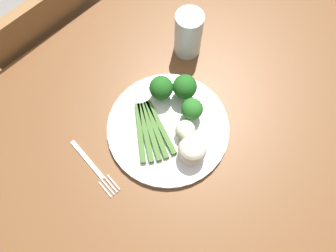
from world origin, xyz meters
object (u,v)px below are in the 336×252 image
Objects in this scene: dining_table at (197,141)px; water_glass at (188,34)px; plate at (168,128)px; chair at (61,57)px; cauliflower_back at (185,130)px; cauliflower_front at (192,150)px; broccoli_outer_edge at (161,88)px; fork at (94,168)px; broccoli_right at (192,109)px; broccoli_near_center at (185,87)px; asparagus_bundle at (151,130)px.

water_glass is (-0.13, -0.18, 0.18)m from dining_table.
chair is at bearing -89.10° from plate.
cauliflower_back is 0.05m from cauliflower_front.
dining_table is 0.21m from broccoli_outer_edge.
cauliflower_front reaches higher than dining_table.
cauliflower_front is (0.05, 0.16, -0.01)m from broccoli_outer_edge.
cauliflower_back is 0.23m from fork.
chair is 0.58m from water_glass.
chair reaches higher than fork.
broccoli_right is 0.10m from cauliflower_front.
broccoli_near_center is 0.10m from cauliflower_back.
cauliflower_back reaches higher than dining_table.
water_glass is at bearing -146.43° from plate.
broccoli_near_center reaches higher than broccoli_outer_edge.
plate is (-0.01, 0.56, 0.28)m from chair.
plate is 2.28× the size of water_glass.
broccoli_right is at bearing 96.31° from asparagus_bundle.
fork is at bearing -23.47° from cauliflower_back.
plate is 6.20× the size of cauliflower_back.
broccoli_outer_edge is (-0.05, -0.07, 0.05)m from plate.
broccoli_outer_edge is 0.98× the size of broccoli_near_center.
broccoli_outer_edge is at bearing 148.58° from asparagus_bundle.
water_glass is (-0.20, 0.43, 0.34)m from chair.
broccoli_right is (-0.07, 0.57, 0.33)m from chair.
asparagus_bundle is 0.13m from broccoli_near_center.
dining_table is 0.18m from cauliflower_front.
plate is 0.10m from broccoli_outer_edge.
asparagus_bundle is 0.11m from broccoli_right.
broccoli_near_center reaches higher than cauliflower_back.
chair is at bearing -155.66° from asparagus_bundle.
asparagus_bundle is (0.03, 0.54, 0.30)m from chair.
cauliflower_back reaches higher than fork.
broccoli_right reaches higher than plate.
asparagus_bundle is 2.22× the size of broccoli_near_center.
dining_table is 0.16m from cauliflower_back.
fork is at bearing -3.27° from broccoli_near_center.
broccoli_outer_edge is at bearing -80.49° from broccoli_right.
cauliflower_front is (0.08, 0.04, 0.16)m from dining_table.
broccoli_outer_edge is 0.55× the size of water_glass.
broccoli_outer_edge is at bearing -41.60° from broccoli_near_center.
broccoli_near_center is (-0.09, -0.03, 0.05)m from plate.
chair is 0.62m from plate.
dining_table is 3.99× the size of plate.
asparagus_bundle is 0.11m from cauliflower_front.
broccoli_outer_edge is 0.11m from cauliflower_back.
fork is (0.25, -0.07, -0.05)m from broccoli_right.
broccoli_right is 0.88× the size of broccoli_near_center.
asparagus_bundle is at bearing -33.43° from dining_table.
broccoli_outer_edge is at bearing -109.45° from cauliflower_front.
water_glass reaches higher than asparagus_bundle.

